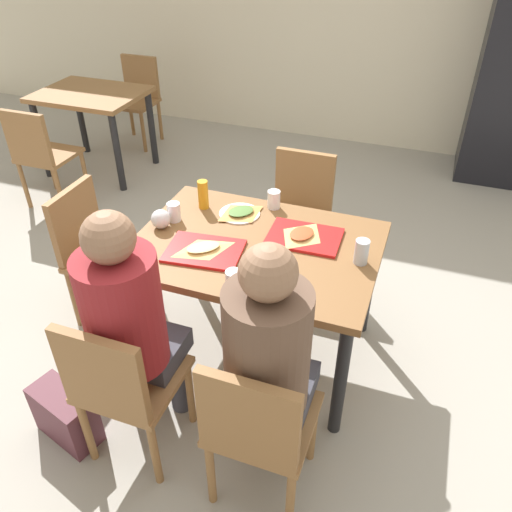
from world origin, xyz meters
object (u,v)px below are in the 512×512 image
(person_in_brown_jacket, at_px, (270,355))
(background_table, at_px, (92,106))
(person_in_red, at_px, (130,318))
(pizza_slice_a, at_px, (203,248))
(background_chair_far, at_px, (138,94))
(pizza_slice_b, at_px, (302,234))
(soda_can, at_px, (362,252))
(chair_far_side, at_px, (299,208))
(plastic_cup_b, at_px, (233,281))
(chair_near_left, at_px, (121,383))
(chair_near_right, at_px, (257,425))
(paper_plate_near_edge, at_px, (276,279))
(pizza_slice_c, at_px, (241,212))
(condiment_bottle, at_px, (203,195))
(paper_plate_center, at_px, (240,213))
(background_chair_near, at_px, (40,152))
(handbag, at_px, (66,415))
(chair_left_end, at_px, (95,246))
(tray_red_far, at_px, (304,237))
(tray_red_near, at_px, (204,251))
(foil_bundle, at_px, (161,219))
(main_table, at_px, (256,259))
(plastic_cup_c, at_px, (174,212))
(plastic_cup_a, at_px, (274,199))

(person_in_brown_jacket, distance_m, background_table, 3.41)
(person_in_red, bearing_deg, pizza_slice_a, 80.54)
(background_chair_far, bearing_deg, pizza_slice_b, -44.71)
(pizza_slice_a, bearing_deg, soda_can, 13.62)
(chair_far_side, height_order, background_chair_far, same)
(plastic_cup_b, distance_m, soda_can, 0.62)
(chair_near_left, bearing_deg, background_chair_far, 119.51)
(person_in_brown_jacket, distance_m, plastic_cup_b, 0.41)
(plastic_cup_b, bearing_deg, chair_near_right, -59.04)
(paper_plate_near_edge, relative_size, background_table, 0.24)
(pizza_slice_c, distance_m, condiment_bottle, 0.23)
(paper_plate_center, height_order, soda_can, soda_can)
(person_in_red, distance_m, background_chair_far, 3.62)
(soda_can, bearing_deg, pizza_slice_a, -166.38)
(chair_far_side, height_order, paper_plate_near_edge, chair_far_side)
(background_chair_near, bearing_deg, handbag, -50.35)
(pizza_slice_a, bearing_deg, background_table, 136.11)
(chair_left_end, relative_size, person_in_brown_jacket, 0.67)
(chair_left_end, distance_m, tray_red_far, 1.23)
(chair_far_side, bearing_deg, tray_red_near, -102.23)
(soda_can, bearing_deg, tray_red_far, 160.18)
(pizza_slice_c, distance_m, plastic_cup_b, 0.63)
(tray_red_far, bearing_deg, chair_left_end, -173.80)
(background_chair_near, bearing_deg, foil_bundle, -31.22)
(soda_can, bearing_deg, main_table, -177.57)
(foil_bundle, bearing_deg, paper_plate_near_edge, -17.40)
(person_in_brown_jacket, relative_size, pizza_slice_b, 5.25)
(chair_far_side, xyz_separation_m, plastic_cup_c, (-0.48, -0.75, 0.29))
(paper_plate_near_edge, relative_size, condiment_bottle, 1.38)
(chair_near_left, relative_size, pizza_slice_c, 3.23)
(chair_near_left, distance_m, plastic_cup_b, 0.63)
(pizza_slice_b, xyz_separation_m, condiment_bottle, (-0.59, 0.12, 0.06))
(paper_plate_near_edge, xyz_separation_m, pizza_slice_b, (0.02, 0.36, 0.02))
(soda_can, relative_size, condiment_bottle, 0.76)
(paper_plate_center, bearing_deg, plastic_cup_a, 40.86)
(plastic_cup_a, xyz_separation_m, plastic_cup_b, (0.06, -0.73, 0.00))
(paper_plate_center, height_order, pizza_slice_a, pizza_slice_a)
(pizza_slice_c, distance_m, background_chair_near, 2.12)
(foil_bundle, bearing_deg, tray_red_near, -23.39)
(person_in_brown_jacket, relative_size, soda_can, 10.18)
(plastic_cup_a, bearing_deg, foil_bundle, -140.96)
(background_table, bearing_deg, pizza_slice_c, -36.70)
(background_table, distance_m, background_chair_near, 0.74)
(plastic_cup_a, xyz_separation_m, condiment_bottle, (-0.36, -0.13, 0.03))
(chair_left_end, height_order, background_table, chair_left_end)
(main_table, height_order, chair_far_side, chair_far_side)
(pizza_slice_c, bearing_deg, tray_red_near, -95.81)
(paper_plate_near_edge, distance_m, plastic_cup_b, 0.20)
(chair_near_left, relative_size, plastic_cup_c, 8.32)
(main_table, xyz_separation_m, paper_plate_center, (-0.18, 0.24, 0.09))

